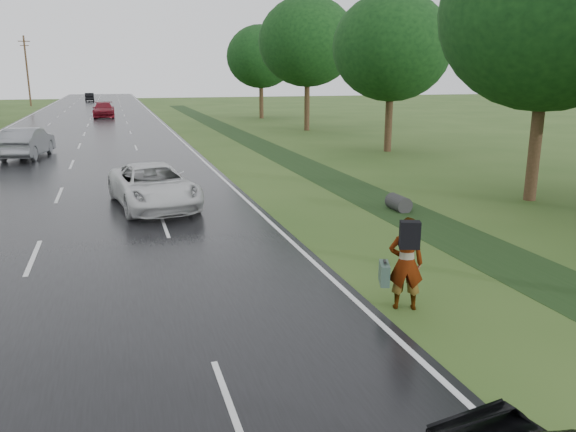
% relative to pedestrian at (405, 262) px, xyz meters
% --- Properties ---
extents(road, '(14.00, 180.00, 0.04)m').
position_rel_pedestrian_xyz_m(road, '(-7.54, 42.62, -0.96)').
color(road, black).
rests_on(road, ground).
extents(edge_stripe_east, '(0.12, 180.00, 0.01)m').
position_rel_pedestrian_xyz_m(edge_stripe_east, '(-0.79, 42.62, -0.94)').
color(edge_stripe_east, silver).
rests_on(edge_stripe_east, road).
extents(edge_stripe_west, '(0.12, 180.00, 0.01)m').
position_rel_pedestrian_xyz_m(edge_stripe_west, '(-14.29, 42.62, -0.94)').
color(edge_stripe_west, silver).
rests_on(edge_stripe_west, road).
extents(center_line, '(0.12, 180.00, 0.01)m').
position_rel_pedestrian_xyz_m(center_line, '(-7.54, 42.62, -0.94)').
color(center_line, silver).
rests_on(center_line, road).
extents(drainage_ditch, '(2.20, 120.00, 0.56)m').
position_rel_pedestrian_xyz_m(drainage_ditch, '(3.96, 16.33, -0.95)').
color(drainage_ditch, black).
rests_on(drainage_ditch, ground).
extents(utility_pole_distant, '(1.60, 0.26, 10.00)m').
position_rel_pedestrian_xyz_m(utility_pole_distant, '(-16.74, 82.62, 4.21)').
color(utility_pole_distant, '#3A2917').
rests_on(utility_pole_distant, ground).
extents(tree_east_b, '(7.60, 7.60, 10.11)m').
position_rel_pedestrian_xyz_m(tree_east_b, '(9.46, 7.62, 5.70)').
color(tree_east_b, '#3A2917').
rests_on(tree_east_b, ground).
extents(tree_east_c, '(7.00, 7.00, 9.29)m').
position_rel_pedestrian_xyz_m(tree_east_c, '(10.66, 21.62, 5.15)').
color(tree_east_c, '#3A2917').
rests_on(tree_east_c, ground).
extents(tree_east_d, '(8.00, 8.00, 10.76)m').
position_rel_pedestrian_xyz_m(tree_east_d, '(10.26, 35.62, 6.17)').
color(tree_east_d, '#3A2917').
rests_on(tree_east_d, ground).
extents(tree_east_f, '(7.20, 7.20, 9.62)m').
position_rel_pedestrian_xyz_m(tree_east_f, '(9.96, 49.62, 5.39)').
color(tree_east_f, '#3A2917').
rests_on(tree_east_f, ground).
extents(pedestrian, '(0.93, 0.96, 1.91)m').
position_rel_pedestrian_xyz_m(pedestrian, '(0.00, 0.00, 0.00)').
color(pedestrian, '#A5998C').
rests_on(pedestrian, ground).
extents(white_pickup, '(3.22, 5.67, 1.49)m').
position_rel_pedestrian_xyz_m(white_pickup, '(-4.13, 10.52, -0.20)').
color(white_pickup, white).
rests_on(white_pickup, road).
extents(silver_sedan, '(2.60, 5.32, 1.68)m').
position_rel_pedestrian_xyz_m(silver_sedan, '(-10.04, 25.03, -0.10)').
color(silver_sedan, gray).
rests_on(silver_sedan, road).
extents(far_car_red, '(2.26, 5.52, 1.60)m').
position_rel_pedestrian_xyz_m(far_car_red, '(-6.19, 55.63, -0.14)').
color(far_car_red, maroon).
rests_on(far_car_red, road).
extents(far_car_dark, '(1.60, 4.29, 1.40)m').
position_rel_pedestrian_xyz_m(far_car_dark, '(-8.89, 96.20, -0.24)').
color(far_car_dark, black).
rests_on(far_car_dark, road).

